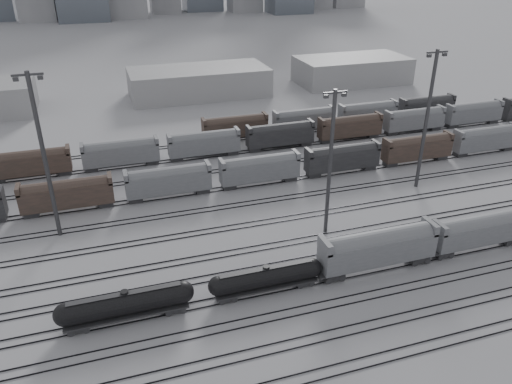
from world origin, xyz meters
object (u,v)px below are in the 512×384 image
object	(u,v)px
hopper_car_a	(378,247)
tank_car_b	(266,278)
tank_car_a	(126,304)
hopper_car_b	(480,229)
light_mast_c	(330,161)

from	to	relation	value
hopper_car_a	tank_car_b	bearing A→B (deg)	180.00
tank_car_a	hopper_car_b	bearing A→B (deg)	0.00
hopper_car_b	light_mast_c	bearing A→B (deg)	149.17
tank_car_a	hopper_car_b	size ratio (longest dim) A/B	1.10
tank_car_b	hopper_car_a	size ratio (longest dim) A/B	0.91
tank_car_b	hopper_car_b	size ratio (longest dim) A/B	1.03
tank_car_b	light_mast_c	world-z (taller)	light_mast_c
tank_car_a	light_mast_c	distance (m)	34.85
tank_car_b	hopper_car_a	bearing A→B (deg)	0.00
hopper_car_b	hopper_car_a	bearing A→B (deg)	180.00
tank_car_b	hopper_car_b	xyz separation A→B (m)	(32.97, 0.00, 1.11)
tank_car_a	hopper_car_a	world-z (taller)	hopper_car_a
hopper_car_a	hopper_car_b	xyz separation A→B (m)	(16.86, 0.00, -0.41)
hopper_car_b	tank_car_b	bearing A→B (deg)	180.00
hopper_car_b	light_mast_c	size ratio (longest dim) A/B	0.66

